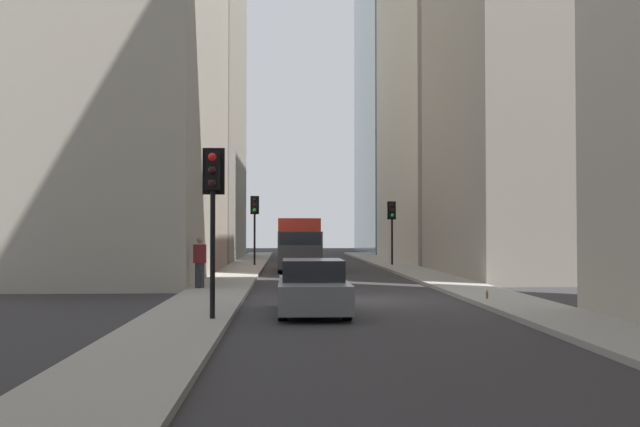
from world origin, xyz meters
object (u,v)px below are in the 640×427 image
object	(u,v)px
traffic_light_midblock	(255,214)
pedestrian	(200,260)
delivery_truck	(299,244)
discarded_bottle	(487,295)
traffic_light_foreground	(213,192)
traffic_light_far_junction	(392,218)
hatchback_grey	(313,288)

from	to	relation	value
traffic_light_midblock	pedestrian	bearing A→B (deg)	175.94
delivery_truck	discarded_bottle	world-z (taller)	delivery_truck
delivery_truck	traffic_light_foreground	world-z (taller)	traffic_light_foreground
traffic_light_foreground	discarded_bottle	world-z (taller)	traffic_light_foreground
delivery_truck	traffic_light_midblock	xyz separation A→B (m)	(3.89, 2.59, 1.72)
traffic_light_midblock	discarded_bottle	distance (m)	22.91
discarded_bottle	pedestrian	bearing A→B (deg)	63.89
traffic_light_foreground	traffic_light_far_junction	world-z (taller)	traffic_light_foreground
discarded_bottle	traffic_light_far_junction	bearing A→B (deg)	-0.99
delivery_truck	pedestrian	distance (m)	13.49
delivery_truck	hatchback_grey	xyz separation A→B (m)	(-19.82, -0.00, -0.80)
delivery_truck	traffic_light_foreground	distance (m)	22.00
pedestrian	discarded_bottle	world-z (taller)	pedestrian
pedestrian	delivery_truck	bearing A→B (deg)	-16.29
delivery_truck	traffic_light_midblock	size ratio (longest dim) A/B	1.56
traffic_light_far_junction	discarded_bottle	distance (m)	21.56
traffic_light_far_junction	discarded_bottle	xyz separation A→B (m)	(-21.39, 0.37, -2.70)
traffic_light_foreground	traffic_light_midblock	size ratio (longest dim) A/B	0.96
traffic_light_midblock	traffic_light_far_junction	distance (m)	8.28
hatchback_grey	traffic_light_midblock	distance (m)	23.98
delivery_truck	traffic_light_far_junction	xyz separation A→B (m)	(3.97, -5.69, 1.49)
hatchback_grey	pedestrian	bearing A→B (deg)	28.84
pedestrian	traffic_light_far_junction	bearing A→B (deg)	-29.25
traffic_light_foreground	pedestrian	xyz separation A→B (m)	(8.87, 1.38, -1.94)
traffic_light_midblock	pedestrian	world-z (taller)	traffic_light_midblock
pedestrian	discarded_bottle	distance (m)	10.18
traffic_light_foreground	traffic_light_far_junction	bearing A→B (deg)	-17.44
discarded_bottle	delivery_truck	bearing A→B (deg)	17.00
traffic_light_foreground	discarded_bottle	distance (m)	9.33
hatchback_grey	discarded_bottle	distance (m)	5.86
delivery_truck	traffic_light_far_junction	size ratio (longest dim) A/B	1.69
pedestrian	hatchback_grey	bearing A→B (deg)	-151.16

